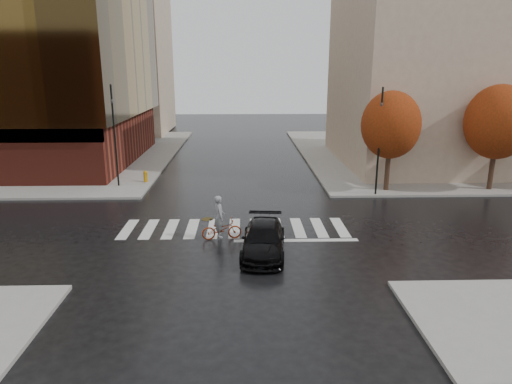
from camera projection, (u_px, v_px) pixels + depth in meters
ground at (234, 232)px, 23.12m from camera, size 120.00×120.00×0.00m
sidewalk_nw at (15, 155)px, 42.78m from camera, size 30.00×30.00×0.15m
sidewalk_ne at (456, 153)px, 43.90m from camera, size 30.00×30.00×0.15m
crosswalk at (234, 228)px, 23.60m from camera, size 12.00×3.00×0.01m
building_ne_tan at (443, 53)px, 37.53m from camera, size 16.00×16.00×18.00m
building_nw_far at (108, 49)px, 55.67m from camera, size 14.00×12.00×20.00m
tree_ne_a at (391, 125)px, 29.34m from camera, size 3.80×3.80×6.50m
tree_ne_b at (498, 122)px, 29.48m from camera, size 4.20×4.20×6.89m
sedan at (263, 240)px, 20.24m from camera, size 2.25×4.74×1.33m
cyclist at (221, 224)px, 21.94m from camera, size 2.00×0.98×2.18m
traffic_light_nw at (114, 130)px, 30.52m from camera, size 0.20×0.18×6.82m
traffic_light_ne at (380, 136)px, 28.43m from camera, size 0.18×0.20×6.75m
fire_hydrant at (145, 176)px, 32.43m from camera, size 0.29×0.29×0.82m
manhole at (207, 219)px, 25.00m from camera, size 0.82×0.82×0.01m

